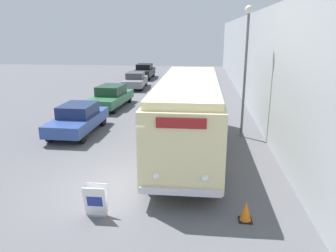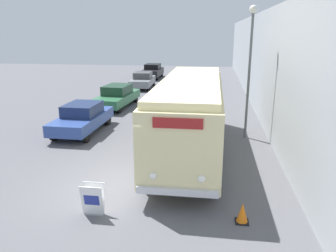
# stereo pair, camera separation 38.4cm
# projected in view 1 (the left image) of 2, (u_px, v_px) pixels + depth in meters

# --- Properties ---
(ground_plane) EXTENTS (80.00, 80.00, 0.00)m
(ground_plane) POSITION_uv_depth(u_px,v_px,m) (115.00, 188.00, 10.69)
(ground_plane) COLOR #56565B
(building_wall_right) EXTENTS (0.30, 60.00, 6.08)m
(building_wall_right) POSITION_uv_depth(u_px,v_px,m) (258.00, 66.00, 18.82)
(building_wall_right) COLOR #9EA3A8
(building_wall_right) RESTS_ON ground_plane
(vintage_bus) EXTENTS (2.43, 9.92, 3.10)m
(vintage_bus) POSITION_uv_depth(u_px,v_px,m) (189.00, 111.00, 13.48)
(vintage_bus) COLOR black
(vintage_bus) RESTS_ON ground_plane
(sign_board) EXTENTS (0.62, 0.34, 0.90)m
(sign_board) POSITION_uv_depth(u_px,v_px,m) (96.00, 201.00, 8.99)
(sign_board) COLOR gray
(sign_board) RESTS_ON ground_plane
(streetlamp) EXTENTS (0.36, 0.36, 6.04)m
(streetlamp) POSITION_uv_depth(u_px,v_px,m) (246.00, 54.00, 14.87)
(streetlamp) COLOR #595E60
(streetlamp) RESTS_ON ground_plane
(parked_car_near) EXTENTS (1.91, 4.42, 1.46)m
(parked_car_near) POSITION_uv_depth(u_px,v_px,m) (78.00, 119.00, 16.35)
(parked_car_near) COLOR black
(parked_car_near) RESTS_ON ground_plane
(parked_car_mid) EXTENTS (2.16, 4.89, 1.47)m
(parked_car_mid) POSITION_uv_depth(u_px,v_px,m) (111.00, 96.00, 22.01)
(parked_car_mid) COLOR black
(parked_car_mid) RESTS_ON ground_plane
(parked_car_far) EXTENTS (1.96, 4.59, 1.42)m
(parked_car_far) POSITION_uv_depth(u_px,v_px,m) (135.00, 80.00, 29.57)
(parked_car_far) COLOR black
(parked_car_far) RESTS_ON ground_plane
(parked_car_distant) EXTENTS (1.81, 4.65, 1.55)m
(parked_car_distant) POSITION_uv_depth(u_px,v_px,m) (144.00, 71.00, 35.83)
(parked_car_distant) COLOR black
(parked_car_distant) RESTS_ON ground_plane
(traffic_cone) EXTENTS (0.36, 0.36, 0.56)m
(traffic_cone) POSITION_uv_depth(u_px,v_px,m) (246.00, 212.00, 8.77)
(traffic_cone) COLOR black
(traffic_cone) RESTS_ON ground_plane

